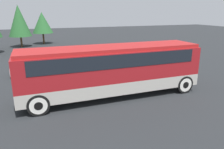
# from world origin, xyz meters

# --- Properties ---
(ground_plane) EXTENTS (120.00, 120.00, 0.00)m
(ground_plane) POSITION_xyz_m (0.00, 0.00, 0.00)
(ground_plane) COLOR #26282B
(tour_bus) EXTENTS (11.46, 2.65, 3.26)m
(tour_bus) POSITION_xyz_m (0.10, 0.00, 1.98)
(tour_bus) COLOR #B7B2A8
(tour_bus) RESTS_ON ground_plane
(parked_car_near) EXTENTS (4.47, 1.92, 1.40)m
(parked_car_near) POSITION_xyz_m (2.34, 7.34, 0.71)
(parked_car_near) COLOR #2D5638
(parked_car_near) RESTS_ON ground_plane
(parked_car_mid) EXTENTS (4.66, 1.95, 1.41)m
(parked_car_mid) POSITION_xyz_m (-4.14, 7.22, 0.70)
(parked_car_mid) COLOR silver
(parked_car_mid) RESTS_ON ground_plane
(tree_center) EXTENTS (3.31, 3.31, 5.14)m
(tree_center) POSITION_xyz_m (-2.36, 25.97, 3.45)
(tree_center) COLOR brown
(tree_center) RESTS_ON ground_plane
(tree_right) EXTENTS (3.29, 3.29, 6.20)m
(tree_right) POSITION_xyz_m (-5.78, 23.76, 3.90)
(tree_right) COLOR brown
(tree_right) RESTS_ON ground_plane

